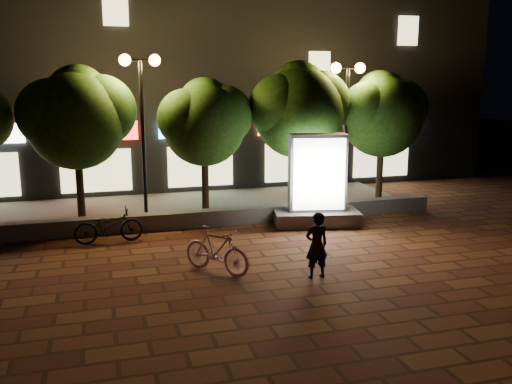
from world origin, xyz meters
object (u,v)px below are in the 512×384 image
object	(u,v)px
street_lamp_left	(141,95)
ad_kiosk	(317,188)
rider	(317,245)
tree_mid	(205,119)
street_lamp_right	(347,97)
tree_far_right	(383,111)
tree_left	(77,114)
tree_right	(300,107)
scooter_pink	(216,250)
scooter_parked	(109,225)

from	to	relation	value
street_lamp_left	ad_kiosk	distance (m)	6.20
ad_kiosk	rider	world-z (taller)	ad_kiosk
tree_mid	ad_kiosk	bearing A→B (deg)	-36.23
street_lamp_left	street_lamp_right	size ratio (longest dim) A/B	1.04
ad_kiosk	tree_far_right	bearing A→B (deg)	33.29
tree_left	tree_right	bearing A→B (deg)	0.00
scooter_pink	scooter_parked	bearing A→B (deg)	85.33
scooter_parked	street_lamp_left	bearing A→B (deg)	-32.38
tree_right	rider	bearing A→B (deg)	-107.06
tree_mid	tree_right	world-z (taller)	tree_right
tree_left	tree_far_right	size ratio (longest dim) A/B	1.03
street_lamp_left	rider	xyz separation A→B (m)	(3.31, -6.41, -3.25)
tree_right	tree_far_right	distance (m)	3.20
tree_right	scooter_pink	distance (m)	7.70
tree_right	street_lamp_left	distance (m)	5.38
tree_right	ad_kiosk	xyz separation A→B (m)	(-0.23, -2.25, -2.41)
tree_left	rider	world-z (taller)	tree_left
tree_mid	scooter_pink	distance (m)	6.36
tree_far_right	tree_right	bearing A→B (deg)	180.00
street_lamp_right	scooter_pink	distance (m)	8.65
tree_left	ad_kiosk	bearing A→B (deg)	-17.67
tree_far_right	scooter_parked	world-z (taller)	tree_far_right
tree_right	tree_far_right	size ratio (longest dim) A/B	1.06
tree_right	scooter_parked	xyz separation A→B (m)	(-6.58, -2.47, -3.07)
ad_kiosk	rider	bearing A→B (deg)	-112.32
rider	tree_left	bearing A→B (deg)	-57.17
scooter_pink	scooter_parked	distance (m)	4.03
tree_mid	street_lamp_left	world-z (taller)	street_lamp_left
tree_mid	ad_kiosk	world-z (taller)	tree_mid
street_lamp_right	rider	distance (m)	8.03
street_lamp_right	scooter_parked	xyz separation A→B (m)	(-8.23, -2.21, -3.40)
tree_right	ad_kiosk	bearing A→B (deg)	-95.88
tree_right	tree_far_right	bearing A→B (deg)	-0.00
tree_right	tree_mid	bearing A→B (deg)	-180.00
tree_far_right	street_lamp_left	distance (m)	8.58
tree_mid	tree_right	xyz separation A→B (m)	(3.31, 0.00, 0.35)
scooter_parked	street_lamp_right	bearing A→B (deg)	-78.29
tree_left	tree_far_right	bearing A→B (deg)	-0.00
ad_kiosk	scooter_pink	xyz separation A→B (m)	(-3.96, -3.46, -0.60)
tree_right	ad_kiosk	world-z (taller)	tree_right
ad_kiosk	scooter_pink	world-z (taller)	ad_kiosk
tree_right	rider	size ratio (longest dim) A/B	3.24
street_lamp_right	scooter_pink	bearing A→B (deg)	-136.98
tree_left	street_lamp_right	bearing A→B (deg)	-1.68
street_lamp_right	scooter_pink	world-z (taller)	street_lamp_right
street_lamp_right	ad_kiosk	size ratio (longest dim) A/B	1.74
street_lamp_right	scooter_parked	world-z (taller)	street_lamp_right
tree_mid	rider	distance (m)	7.22
scooter_pink	street_lamp_right	bearing A→B (deg)	1.92
tree_left	street_lamp_right	size ratio (longest dim) A/B	0.98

